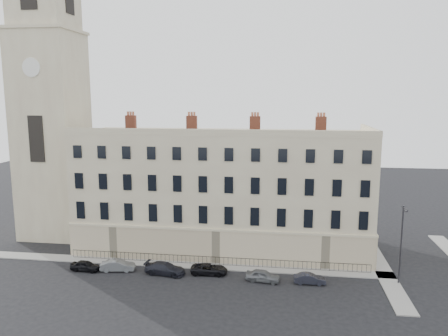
{
  "coord_description": "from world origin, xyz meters",
  "views": [
    {
      "loc": [
        1.55,
        -42.2,
        19.64
      ],
      "look_at": [
        -5.61,
        10.0,
        10.75
      ],
      "focal_mm": 35.0,
      "sensor_mm": 36.0,
      "label": 1
    }
  ],
  "objects_px": {
    "streetlamp": "(401,241)",
    "car_e": "(263,276)",
    "car_b": "(118,265)",
    "car_f": "(310,279)",
    "car_a": "(86,266)",
    "car_d": "(209,269)",
    "car_c": "(165,268)"
  },
  "relations": [
    {
      "from": "car_e",
      "to": "car_f",
      "type": "height_order",
      "value": "car_e"
    },
    {
      "from": "car_b",
      "to": "car_c",
      "type": "distance_m",
      "value": 5.54
    },
    {
      "from": "car_d",
      "to": "streetlamp",
      "type": "xyz_separation_m",
      "value": [
        20.13,
        0.09,
        4.12
      ]
    },
    {
      "from": "car_b",
      "to": "car_d",
      "type": "xyz_separation_m",
      "value": [
        10.36,
        0.53,
        -0.06
      ]
    },
    {
      "from": "car_a",
      "to": "car_c",
      "type": "xyz_separation_m",
      "value": [
        9.15,
        0.28,
        0.08
      ]
    },
    {
      "from": "car_b",
      "to": "streetlamp",
      "type": "bearing_deg",
      "value": -97.97
    },
    {
      "from": "car_a",
      "to": "car_b",
      "type": "relative_size",
      "value": 0.89
    },
    {
      "from": "car_c",
      "to": "car_e",
      "type": "relative_size",
      "value": 1.23
    },
    {
      "from": "car_e",
      "to": "car_a",
      "type": "bearing_deg",
      "value": 97.06
    },
    {
      "from": "car_a",
      "to": "car_d",
      "type": "bearing_deg",
      "value": -81.77
    },
    {
      "from": "car_d",
      "to": "car_b",
      "type": "bearing_deg",
      "value": 91.33
    },
    {
      "from": "car_a",
      "to": "streetlamp",
      "type": "height_order",
      "value": "streetlamp"
    },
    {
      "from": "car_a",
      "to": "car_d",
      "type": "xyz_separation_m",
      "value": [
        13.97,
        1.0,
        -0.01
      ]
    },
    {
      "from": "streetlamp",
      "to": "car_b",
      "type": "bearing_deg",
      "value": 174.79
    },
    {
      "from": "car_a",
      "to": "car_b",
      "type": "height_order",
      "value": "car_b"
    },
    {
      "from": "car_a",
      "to": "car_b",
      "type": "bearing_deg",
      "value": -78.39
    },
    {
      "from": "car_a",
      "to": "car_b",
      "type": "distance_m",
      "value": 3.64
    },
    {
      "from": "car_f",
      "to": "car_d",
      "type": "bearing_deg",
      "value": 82.98
    },
    {
      "from": "car_c",
      "to": "car_e",
      "type": "height_order",
      "value": "car_c"
    },
    {
      "from": "car_d",
      "to": "streetlamp",
      "type": "relative_size",
      "value": 0.48
    },
    {
      "from": "car_a",
      "to": "car_d",
      "type": "relative_size",
      "value": 0.84
    },
    {
      "from": "car_b",
      "to": "car_f",
      "type": "relative_size",
      "value": 1.15
    },
    {
      "from": "car_a",
      "to": "car_b",
      "type": "xyz_separation_m",
      "value": [
        3.61,
        0.47,
        0.05
      ]
    },
    {
      "from": "car_c",
      "to": "streetlamp",
      "type": "bearing_deg",
      "value": -81.27
    },
    {
      "from": "car_a",
      "to": "streetlamp",
      "type": "distance_m",
      "value": 34.37
    },
    {
      "from": "car_c",
      "to": "car_f",
      "type": "bearing_deg",
      "value": -84.32
    },
    {
      "from": "car_f",
      "to": "streetlamp",
      "type": "distance_m",
      "value": 10.19
    },
    {
      "from": "car_e",
      "to": "streetlamp",
      "type": "distance_m",
      "value": 14.75
    },
    {
      "from": "car_a",
      "to": "car_f",
      "type": "relative_size",
      "value": 1.03
    },
    {
      "from": "car_b",
      "to": "car_f",
      "type": "bearing_deg",
      "value": -100.53
    },
    {
      "from": "car_f",
      "to": "streetlamp",
      "type": "bearing_deg",
      "value": -84.51
    },
    {
      "from": "streetlamp",
      "to": "car_e",
      "type": "bearing_deg",
      "value": 178.58
    }
  ]
}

